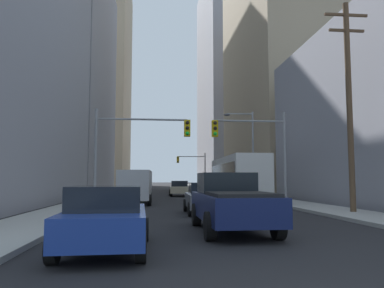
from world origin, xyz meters
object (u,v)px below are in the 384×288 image
(traffic_signal_near_left, at_px, (139,139))
(sedan_green, at_px, (140,190))
(sedan_grey, at_px, (206,198))
(city_bus, at_px, (237,176))
(cargo_van_silver, at_px, (136,185))
(traffic_signal_near_right, at_px, (253,141))
(sedan_blue, at_px, (106,218))
(traffic_signal_far_right, at_px, (193,164))
(pickup_truck_navy, at_px, (231,202))
(sedan_beige, at_px, (179,188))

(traffic_signal_near_left, bearing_deg, sedan_green, 91.44)
(sedan_green, height_order, traffic_signal_near_left, traffic_signal_near_left)
(sedan_grey, xyz_separation_m, sedan_green, (-3.76, 15.37, 0.00))
(city_bus, relative_size, sedan_grey, 2.72)
(cargo_van_silver, xyz_separation_m, traffic_signal_near_right, (7.49, -2.47, 2.80))
(sedan_blue, height_order, traffic_signal_far_right, traffic_signal_far_right)
(sedan_blue, xyz_separation_m, traffic_signal_near_right, (7.35, 14.60, 3.32))
(cargo_van_silver, bearing_deg, pickup_truck_navy, -74.94)
(city_bus, relative_size, traffic_signal_far_right, 1.92)
(pickup_truck_navy, height_order, traffic_signal_near_right, traffic_signal_near_right)
(sedan_grey, height_order, traffic_signal_near_right, traffic_signal_near_right)
(sedan_grey, relative_size, traffic_signal_near_right, 0.71)
(sedan_blue, bearing_deg, city_bus, 69.79)
(sedan_grey, bearing_deg, sedan_beige, 90.05)
(cargo_van_silver, distance_m, sedan_green, 7.81)
(sedan_blue, height_order, traffic_signal_near_left, traffic_signal_near_left)
(pickup_truck_navy, bearing_deg, sedan_beige, 90.00)
(cargo_van_silver, bearing_deg, sedan_beige, 72.86)
(city_bus, bearing_deg, traffic_signal_near_left, -140.22)
(sedan_blue, bearing_deg, cargo_van_silver, 90.45)
(sedan_grey, distance_m, traffic_signal_near_right, 7.14)
(pickup_truck_navy, xyz_separation_m, sedan_beige, (-0.00, 26.03, -0.16))
(sedan_grey, xyz_separation_m, traffic_signal_near_left, (-3.50, 5.11, 3.37))
(sedan_grey, distance_m, sedan_beige, 19.71)
(traffic_signal_far_right, bearing_deg, pickup_truck_navy, -94.28)
(pickup_truck_navy, bearing_deg, traffic_signal_near_right, 71.84)
(cargo_van_silver, bearing_deg, sedan_grey, -63.63)
(sedan_beige, distance_m, traffic_signal_near_left, 15.39)
(traffic_signal_near_right, bearing_deg, cargo_van_silver, 161.73)
(sedan_blue, xyz_separation_m, sedan_grey, (3.62, 9.50, 0.00))
(cargo_van_silver, bearing_deg, traffic_signal_near_right, -18.27)
(sedan_green, bearing_deg, sedan_grey, -76.26)
(cargo_van_silver, xyz_separation_m, sedan_beige, (3.74, 12.13, -0.52))
(sedan_grey, bearing_deg, cargo_van_silver, 116.37)
(traffic_signal_far_right, bearing_deg, sedan_green, -104.68)
(cargo_van_silver, distance_m, traffic_signal_near_left, 3.78)
(traffic_signal_far_right, bearing_deg, city_bus, -89.42)
(city_bus, relative_size, cargo_van_silver, 2.19)
(sedan_green, bearing_deg, cargo_van_silver, -89.99)
(pickup_truck_navy, distance_m, traffic_signal_far_right, 50.60)
(sedan_grey, height_order, traffic_signal_far_right, traffic_signal_far_right)
(traffic_signal_near_left, bearing_deg, cargo_van_silver, 95.91)
(pickup_truck_navy, height_order, sedan_beige, pickup_truck_navy)
(city_bus, bearing_deg, pickup_truck_navy, -102.99)
(city_bus, distance_m, traffic_signal_near_left, 10.11)
(sedan_green, distance_m, traffic_signal_near_left, 10.81)
(pickup_truck_navy, distance_m, sedan_beige, 26.03)
(city_bus, distance_m, sedan_beige, 9.32)
(sedan_beige, distance_m, traffic_signal_near_right, 15.44)
(sedan_blue, xyz_separation_m, sedan_green, (-0.14, 24.87, 0.00))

